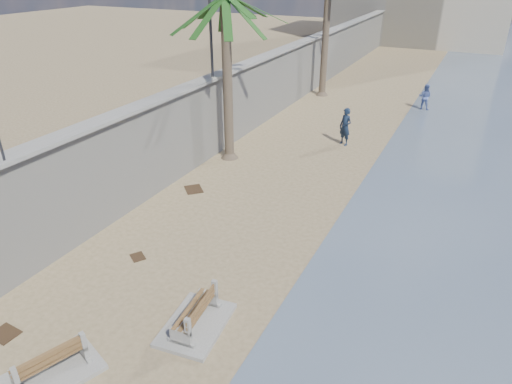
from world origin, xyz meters
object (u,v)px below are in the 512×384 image
(person_a, at_px, (346,124))
(bench_near, at_px, (50,363))
(bench_far, at_px, (195,315))
(person_b, at_px, (425,95))

(person_a, bearing_deg, bench_near, -68.61)
(bench_far, height_order, person_a, person_a)
(bench_near, bearing_deg, person_b, 80.14)
(bench_near, distance_m, bench_far, 3.34)
(bench_near, relative_size, person_a, 1.09)
(person_b, bearing_deg, bench_near, 84.08)
(bench_near, xyz_separation_m, person_b, (4.30, 24.78, 0.50))
(person_a, relative_size, person_b, 1.24)
(bench_far, relative_size, person_b, 1.26)
(person_a, distance_m, person_b, 8.53)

